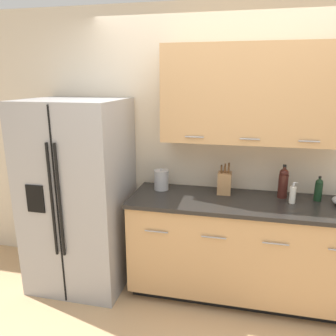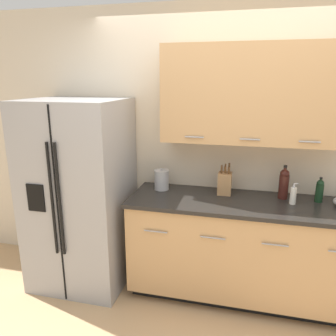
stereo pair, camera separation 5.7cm
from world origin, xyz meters
The scene contains 8 objects.
wall_back centered at (0.05, 1.18, 1.42)m, with size 10.00×0.39×2.60m.
counter_unit centered at (0.20, 0.88, 0.47)m, with size 2.01×0.64×0.93m.
refrigerator centered at (-1.32, 0.80, 0.89)m, with size 0.87×0.80×1.77m.
knife_block centered at (0.01, 1.02, 1.04)m, with size 0.12×0.12×0.29m.
wine_bottle centered at (0.51, 1.03, 1.07)m, with size 0.08×0.08×0.30m.
soap_dispenser centered at (0.58, 0.90, 1.01)m, with size 0.06×0.05×0.18m.
oil_bottle centered at (0.80, 1.01, 1.03)m, with size 0.06×0.06×0.22m.
steel_canister centered at (-0.58, 1.01, 1.03)m, with size 0.14×0.14×0.20m.
Camera 2 is at (0.18, -1.84, 1.95)m, focal length 35.00 mm.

